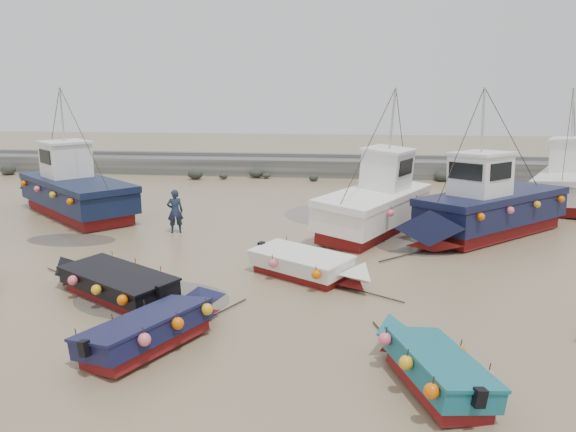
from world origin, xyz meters
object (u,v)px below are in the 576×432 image
object	(u,v)px
cabin_boat_1	(379,201)
cabin_boat_0	(72,189)
dinghy_1	(159,323)
cabin_boat_3	(572,181)
dinghy_5	(310,263)
dinghy_4	(111,278)
person	(176,233)
dinghy_2	(428,359)
cabin_boat_2	(485,207)

from	to	relation	value
cabin_boat_1	cabin_boat_0	bearing A→B (deg)	-158.98
dinghy_1	cabin_boat_3	size ratio (longest dim) A/B	0.55
dinghy_5	cabin_boat_1	distance (m)	7.48
dinghy_4	person	size ratio (longest dim) A/B	2.99
dinghy_2	cabin_boat_0	world-z (taller)	cabin_boat_0
cabin_boat_2	person	distance (m)	13.34
dinghy_2	person	bearing A→B (deg)	108.92
cabin_boat_2	cabin_boat_3	size ratio (longest dim) A/B	0.90
dinghy_2	cabin_boat_3	world-z (taller)	cabin_boat_3
dinghy_5	dinghy_4	bearing A→B (deg)	-35.88
dinghy_2	person	distance (m)	15.20
dinghy_1	dinghy_5	distance (m)	6.28
dinghy_4	dinghy_1	bearing A→B (deg)	-107.32
cabin_boat_0	cabin_boat_2	xyz separation A→B (m)	(19.57, -2.22, 0.02)
dinghy_2	cabin_boat_1	size ratio (longest dim) A/B	0.51
cabin_boat_3	dinghy_4	bearing A→B (deg)	-114.79
dinghy_1	cabin_boat_0	bearing A→B (deg)	150.55
dinghy_2	dinghy_5	xyz separation A→B (m)	(-3.06, 6.50, -0.02)
cabin_boat_2	cabin_boat_3	bearing A→B (deg)	-82.83
dinghy_4	dinghy_5	xyz separation A→B (m)	(5.89, 2.25, 0.01)
dinghy_1	cabin_boat_1	bearing A→B (deg)	91.32
dinghy_5	cabin_boat_3	distance (m)	18.95
cabin_boat_3	person	xyz separation A→B (m)	(-19.41, -8.28, -1.34)
dinghy_2	cabin_boat_1	distance (m)	13.54
dinghy_1	person	xyz separation A→B (m)	(-3.06, 10.78, -0.56)
dinghy_2	dinghy_4	xyz separation A→B (m)	(-8.94, 4.25, -0.03)
dinghy_2	cabin_boat_2	world-z (taller)	cabin_boat_2
dinghy_2	cabin_boat_0	xyz separation A→B (m)	(-15.71, 14.98, 0.73)
cabin_boat_2	dinghy_5	bearing A→B (deg)	88.87
dinghy_1	dinghy_2	bearing A→B (deg)	16.15
person	cabin_boat_2	bearing A→B (deg)	162.23
cabin_boat_0	cabin_boat_2	bearing A→B (deg)	-54.93
dinghy_4	cabin_boat_0	xyz separation A→B (m)	(-6.77, 10.73, 0.76)
dinghy_4	cabin_boat_1	distance (m)	12.52
dinghy_2	cabin_boat_2	bearing A→B (deg)	53.88
cabin_boat_3	cabin_boat_1	bearing A→B (deg)	-122.48
dinghy_1	person	bearing A→B (deg)	132.27
dinghy_1	dinghy_5	world-z (taller)	same
cabin_boat_1	cabin_boat_2	bearing A→B (deg)	16.91
dinghy_2	person	world-z (taller)	dinghy_2
dinghy_1	cabin_boat_0	xyz separation A→B (m)	(-9.37, 13.83, 0.75)
dinghy_4	dinghy_2	bearing A→B (deg)	-82.75
cabin_boat_1	cabin_boat_2	world-z (taller)	same
dinghy_2	dinghy_4	size ratio (longest dim) A/B	0.86
dinghy_4	cabin_boat_3	world-z (taller)	cabin_boat_3
cabin_boat_0	cabin_boat_3	size ratio (longest dim) A/B	0.98
cabin_boat_0	cabin_boat_1	xyz separation A→B (m)	(15.16, -1.47, 0.03)
cabin_boat_2	person	size ratio (longest dim) A/B	4.51
dinghy_1	dinghy_2	xyz separation A→B (m)	(6.34, -1.15, 0.01)
person	cabin_boat_0	bearing A→B (deg)	-47.15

